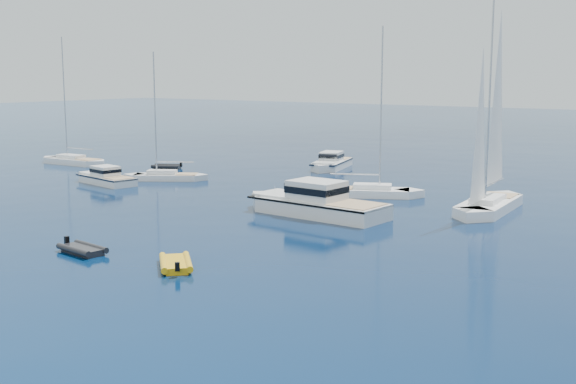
# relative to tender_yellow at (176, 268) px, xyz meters

# --- Properties ---
(motor_cruiser_centre) EXTENTS (12.60, 4.47, 3.26)m
(motor_cruiser_centre) POSITION_rel_tender_yellow_xyz_m (-2.20, 16.56, 0.00)
(motor_cruiser_centre) COLOR silver
(motor_cruiser_centre) RESTS_ON ground
(motor_cruiser_far_l) EXTENTS (8.48, 3.85, 2.15)m
(motor_cruiser_far_l) POSITION_rel_tender_yellow_xyz_m (-26.64, 17.87, 0.00)
(motor_cruiser_far_l) COLOR silver
(motor_cruiser_far_l) RESTS_ON ground
(motor_cruiser_horizon) EXTENTS (5.15, 9.39, 2.36)m
(motor_cruiser_horizon) POSITION_rel_tender_yellow_xyz_m (-15.25, 39.42, 0.00)
(motor_cruiser_horizon) COLOR silver
(motor_cruiser_horizon) RESTS_ON ground
(sailboat_mid_l) EXTENTS (8.49, 6.55, 12.70)m
(sailboat_mid_l) POSITION_rel_tender_yellow_xyz_m (-23.68, 22.87, 0.00)
(sailboat_mid_l) COLOR silver
(sailboat_mid_l) RESTS_ON ground
(sailboat_centre) EXTENTS (10.01, 6.74, 14.56)m
(sailboat_centre) POSITION_rel_tender_yellow_xyz_m (-3.08, 26.01, 0.00)
(sailboat_centre) COLOR white
(sailboat_centre) RESTS_ON ground
(sailboat_sails_r) EXTENTS (4.01, 11.91, 17.19)m
(sailboat_sails_r) POSITION_rel_tender_yellow_xyz_m (7.61, 25.63, 0.00)
(sailboat_sails_r) COLOR white
(sailboat_sails_r) RESTS_ON ground
(sailboat_far_l) EXTENTS (10.20, 3.24, 14.78)m
(sailboat_far_l) POSITION_rel_tender_yellow_xyz_m (-41.18, 25.70, 0.00)
(sailboat_far_l) COLOR white
(sailboat_far_l) RESTS_ON ground
(tender_yellow) EXTENTS (3.98, 3.89, 0.95)m
(tender_yellow) POSITION_rel_tender_yellow_xyz_m (0.00, 0.00, 0.00)
(tender_yellow) COLOR #DFA30D
(tender_yellow) RESTS_ON ground
(tender_grey_near) EXTENTS (3.45, 2.18, 0.95)m
(tender_grey_near) POSITION_rel_tender_yellow_xyz_m (-6.60, -0.85, 0.00)
(tender_grey_near) COLOR black
(tender_grey_near) RESTS_ON ground
(tender_grey_far) EXTENTS (3.71, 3.04, 0.95)m
(tender_grey_far) POSITION_rel_tender_yellow_xyz_m (-29.72, 29.04, 0.00)
(tender_grey_far) COLOR black
(tender_grey_far) RESTS_ON ground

